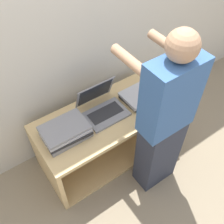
% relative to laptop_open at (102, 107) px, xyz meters
% --- Properties ---
extents(ground_plane, '(12.00, 12.00, 0.00)m').
position_rel_laptop_open_xyz_m(ground_plane, '(0.00, -0.35, -0.62)').
color(ground_plane, gray).
extents(wall_back, '(8.00, 0.05, 2.40)m').
position_rel_laptop_open_xyz_m(wall_back, '(0.00, 0.34, 0.58)').
color(wall_back, beige).
rests_on(wall_back, ground_plane).
extents(cart, '(1.26, 0.59, 0.57)m').
position_rel_laptop_open_xyz_m(cart, '(0.00, 0.01, -0.34)').
color(cart, tan).
rests_on(cart, ground_plane).
extents(laptop_open, '(0.36, 0.34, 0.26)m').
position_rel_laptop_open_xyz_m(laptop_open, '(0.00, 0.00, 0.00)').
color(laptop_open, gray).
rests_on(laptop_open, cart).
extents(laptop_stack_left, '(0.37, 0.27, 0.11)m').
position_rel_laptop_open_xyz_m(laptop_stack_left, '(-0.39, -0.06, 0.00)').
color(laptop_stack_left, gray).
rests_on(laptop_stack_left, cart).
extents(laptop_stack_right, '(0.38, 0.27, 0.06)m').
position_rel_laptop_open_xyz_m(laptop_stack_right, '(0.39, -0.06, -0.02)').
color(laptop_stack_right, '#232326').
rests_on(laptop_stack_right, cart).
extents(person, '(0.40, 0.52, 1.54)m').
position_rel_laptop_open_xyz_m(person, '(0.21, -0.51, 0.15)').
color(person, '#2D3342').
rests_on(person, ground_plane).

